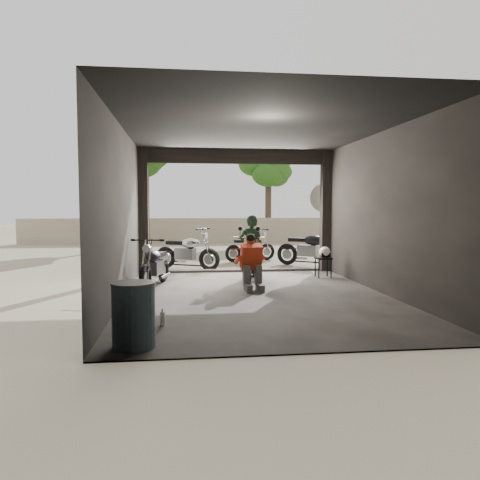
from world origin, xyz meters
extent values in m
plane|color=#7A6D56|center=(0.00, 0.00, 0.00)|extent=(80.00, 80.00, 0.00)
cube|color=#2D2B28|center=(0.00, 0.00, 0.01)|extent=(5.00, 7.00, 0.02)
plane|color=black|center=(0.00, 0.00, 3.20)|extent=(7.00, 7.00, 0.00)
cube|color=black|center=(0.00, -3.50, 1.60)|extent=(5.00, 0.02, 3.20)
cube|color=black|center=(-2.50, 0.00, 1.60)|extent=(0.02, 7.00, 3.20)
cube|color=black|center=(2.50, 0.00, 1.60)|extent=(0.02, 7.00, 3.20)
cube|color=black|center=(-2.38, 3.38, 1.60)|extent=(0.24, 0.24, 3.20)
cube|color=black|center=(2.38, 3.38, 1.60)|extent=(0.24, 0.24, 3.20)
cube|color=black|center=(0.00, 3.42, 3.02)|extent=(5.00, 0.16, 0.36)
cube|color=#2D2B28|center=(0.00, 3.50, 0.04)|extent=(5.00, 0.25, 0.08)
cube|color=gray|center=(0.00, 14.00, 0.60)|extent=(18.00, 0.30, 1.20)
cylinder|color=#382B1E|center=(-3.00, 12.50, 1.79)|extent=(0.30, 0.30, 3.58)
ellipsoid|color=#1E4C14|center=(-3.00, 12.50, 4.03)|extent=(2.20, 2.20, 3.14)
cylinder|color=#382B1E|center=(2.80, 14.00, 1.60)|extent=(0.30, 0.30, 3.20)
ellipsoid|color=#1E4C14|center=(2.80, 14.00, 3.60)|extent=(2.20, 2.20, 2.80)
imported|color=black|center=(0.19, 2.07, 0.77)|extent=(0.63, 0.49, 1.54)
cube|color=black|center=(1.98, 2.23, 0.48)|extent=(0.36, 0.36, 0.04)
cylinder|color=black|center=(1.83, 2.08, 0.24)|extent=(0.03, 0.03, 0.48)
cylinder|color=black|center=(2.13, 2.08, 0.24)|extent=(0.03, 0.03, 0.48)
cylinder|color=black|center=(1.83, 2.38, 0.24)|extent=(0.03, 0.03, 0.48)
cylinder|color=black|center=(2.13, 2.38, 0.24)|extent=(0.03, 0.03, 0.48)
ellipsoid|color=white|center=(2.01, 2.23, 0.63)|extent=(0.36, 0.37, 0.26)
cylinder|color=slate|center=(-2.00, -3.00, 0.40)|extent=(0.63, 0.63, 0.80)
cylinder|color=black|center=(2.45, 3.79, 1.09)|extent=(0.08, 0.08, 2.17)
cylinder|color=white|center=(2.45, 3.77, 1.97)|extent=(0.79, 0.03, 0.79)
camera|label=1|loc=(-1.40, -8.69, 1.71)|focal=35.00mm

